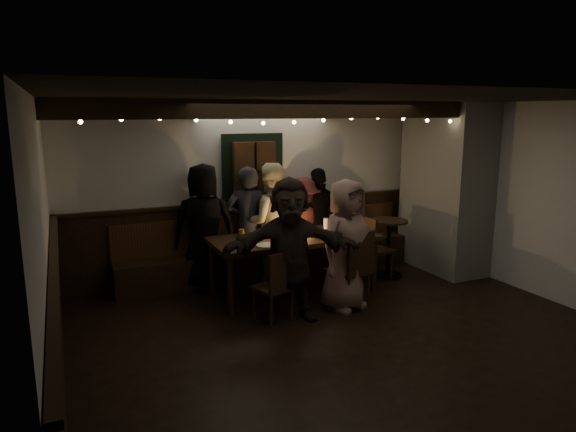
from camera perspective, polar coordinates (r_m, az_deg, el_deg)
name	(u,v)px	position (r m, az deg, el deg)	size (l,w,h in m)	color
room	(361,211)	(7.41, 8.14, 0.61)	(6.02, 5.01, 2.62)	black
dining_table	(294,241)	(6.96, 0.68, -2.82)	(2.26, 0.97, 0.98)	black
chair_near_left	(277,282)	(6.08, -1.19, -7.38)	(0.49, 0.49, 0.87)	black
chair_near_right	(354,265)	(6.54, 7.37, -5.41)	(0.56, 0.56, 1.01)	black
chair_end	(370,244)	(7.65, 9.14, -3.14)	(0.51, 0.51, 0.97)	black
high_top	(389,241)	(7.90, 11.13, -2.71)	(0.55, 0.55, 0.87)	black
person_a	(204,227)	(7.25, -9.28, -1.19)	(0.87, 0.56, 1.77)	black
person_b	(248,225)	(7.44, -4.50, -1.01)	(0.62, 0.41, 1.71)	#23242F
person_c	(270,222)	(7.52, -2.01, -0.70)	(0.85, 0.66, 1.75)	beige
person_d	(303,226)	(7.84, 1.62, -1.14)	(0.96, 0.55, 1.49)	#521D1F
person_e	(319,221)	(7.91, 3.47, -0.53)	(0.96, 0.40, 1.63)	black
person_f	(290,250)	(6.07, 0.20, -3.77)	(1.60, 0.51, 1.73)	black
person_g	(346,245)	(6.45, 6.44, -3.21)	(0.81, 0.53, 1.66)	gray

